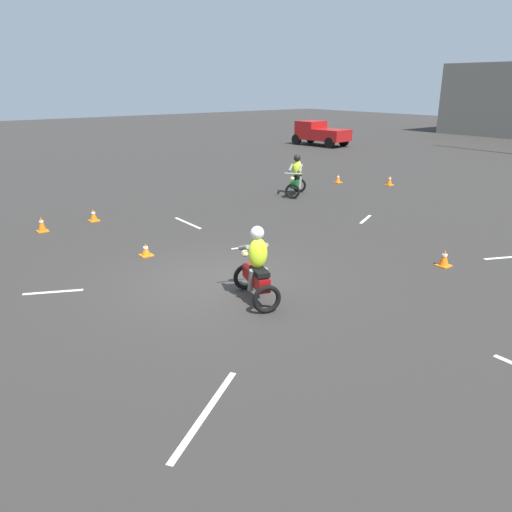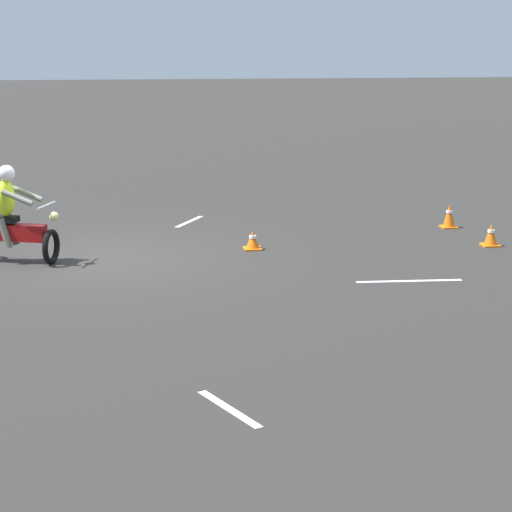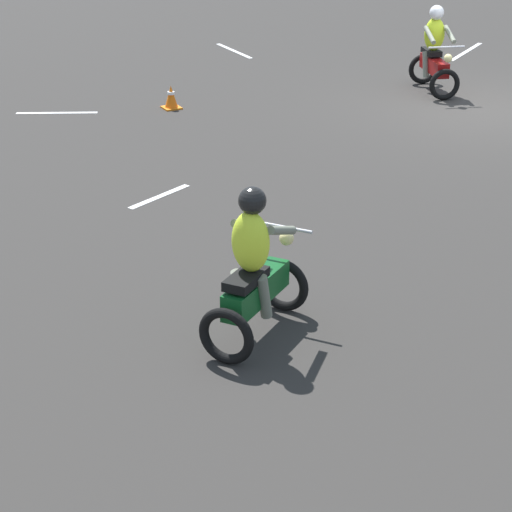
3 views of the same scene
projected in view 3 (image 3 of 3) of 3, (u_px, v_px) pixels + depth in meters
ground_plane at (484, 108)px, 18.47m from camera, size 120.00×120.00×0.00m
motorcycle_rider_foreground at (434, 54)px, 19.33m from camera, size 1.55×1.04×1.66m
motorcycle_rider_background at (254, 273)px, 10.05m from camera, size 1.30×1.49×1.66m
traffic_cone_mid_center at (171, 97)px, 18.37m from camera, size 0.32×0.32×0.43m
lane_stripe_e at (234, 51)px, 23.00m from camera, size 1.75×0.13×0.01m
lane_stripe_ne at (57, 113)px, 18.17m from camera, size 0.74×1.37×0.01m
lane_stripe_nw at (159, 196)px, 14.16m from camera, size 0.60×1.13×0.01m
lane_stripe_se at (466, 52)px, 22.93m from camera, size 1.27×1.85×0.01m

